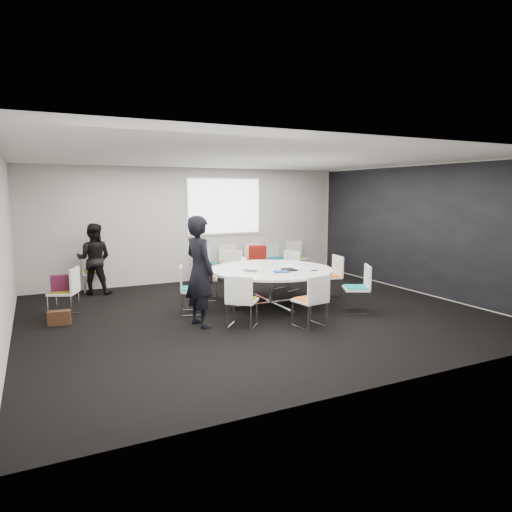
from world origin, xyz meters
name	(u,v)px	position (x,y,z in m)	size (l,w,h in m)	color
room_shell	(260,237)	(0.09, 0.00, 1.40)	(8.08, 7.08, 2.88)	black
conference_table	(272,277)	(0.54, 0.40, 0.56)	(2.38, 2.38, 0.73)	silver
projection_screen	(225,206)	(0.80, 3.46, 1.85)	(1.90, 0.03, 1.35)	white
chair_ring_a	(329,284)	(1.96, 0.49, 0.28)	(0.51, 0.52, 0.88)	silver
chair_ring_b	(287,278)	(1.51, 1.50, 0.28)	(0.59, 0.59, 0.88)	silver
chair_ring_c	(233,278)	(0.41, 2.05, 0.28)	(0.59, 0.59, 0.88)	silver
chair_ring_d	(206,286)	(-0.46, 1.42, 0.28)	(0.59, 0.59, 0.88)	silver
chair_ring_e	(192,299)	(-1.05, 0.50, 0.28)	(0.56, 0.57, 0.88)	silver
chair_ring_f	(242,311)	(-0.59, -0.69, 0.28)	(0.64, 0.64, 0.88)	silver
chair_ring_g	(310,311)	(0.43, -1.17, 0.28)	(0.53, 0.52, 0.88)	silver
chair_ring_h	(356,297)	(1.72, -0.73, 0.28)	(0.61, 0.61, 0.88)	silver
chair_back_a	(207,271)	(0.18, 3.12, 0.28)	(0.56, 0.55, 0.88)	silver
chair_back_b	(229,269)	(0.80, 3.16, 0.28)	(0.53, 0.52, 0.88)	silver
chair_back_c	(254,267)	(1.48, 3.17, 0.28)	(0.56, 0.56, 0.88)	silver
chair_back_d	(277,265)	(2.15, 3.17, 0.28)	(0.53, 0.52, 0.88)	silver
chair_back_e	(297,264)	(2.78, 3.17, 0.28)	(0.51, 0.49, 0.88)	silver
chair_spare_left	(65,302)	(-3.16, 1.28, 0.28)	(0.59, 0.60, 0.88)	silver
chair_person_back	(94,280)	(-2.45, 3.14, 0.28)	(0.48, 0.47, 0.88)	silver
person_main	(200,271)	(-1.17, -0.31, 0.92)	(0.67, 0.44, 1.84)	black
person_back	(94,259)	(-2.45, 2.97, 0.77)	(0.75, 0.59, 1.55)	black
laptop	(252,270)	(0.08, 0.33, 0.74)	(0.30, 0.20, 0.02)	#333338
laptop_lid	(244,263)	(0.00, 0.53, 0.86)	(0.30, 0.02, 0.22)	silver
notebook_black	(290,270)	(0.77, 0.10, 0.74)	(0.22, 0.30, 0.02)	black
tablet_folio	(281,272)	(0.51, -0.03, 0.74)	(0.26, 0.20, 0.03)	navy
papers_right	(289,265)	(1.07, 0.64, 0.73)	(0.30, 0.21, 0.00)	white
papers_front	(301,267)	(1.14, 0.30, 0.73)	(0.30, 0.21, 0.00)	silver
cup	(270,264)	(0.65, 0.66, 0.78)	(0.08, 0.08, 0.09)	white
phone	(314,270)	(1.17, -0.14, 0.73)	(0.14, 0.07, 0.01)	black
maroon_bag	(63,283)	(-3.18, 1.29, 0.62)	(0.40, 0.14, 0.28)	#4E142E
brown_bag	(59,318)	(-3.29, 0.77, 0.12)	(0.36, 0.16, 0.24)	#3E2214
red_jacket	(258,252)	(1.48, 2.94, 0.70)	(0.44, 0.10, 0.35)	#A51C14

